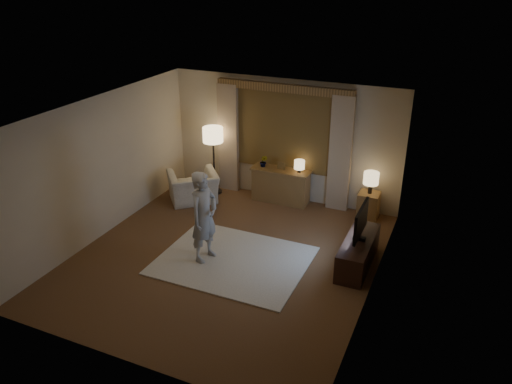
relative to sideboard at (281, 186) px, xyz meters
The scene contains 13 objects.
room 2.23m from the sideboard, 91.44° to the right, with size 5.04×5.54×2.64m.
rug 2.58m from the sideboard, 87.44° to the right, with size 2.50×2.00×0.02m, color #EDE1C7.
sideboard is the anchor object (origin of this frame).
picture_frame 0.45m from the sideboard, ahead, with size 0.16×0.02×0.20m, color brown.
plant 0.64m from the sideboard, behind, with size 0.17×0.13×0.30m, color #999999.
table_lamp_sideboard 0.68m from the sideboard, ahead, with size 0.22×0.22×0.30m.
floor_lamp 1.78m from the sideboard, behind, with size 0.44×0.44×1.51m.
armchair 1.87m from the sideboard, 156.77° to the right, with size 0.99×0.87×0.65m, color beige.
side_table 1.89m from the sideboard, ahead, with size 0.40×0.40×0.56m, color brown.
table_lamp_side 1.96m from the sideboard, ahead, with size 0.30×0.30×0.44m.
tv_stand 2.78m from the sideboard, 40.99° to the right, with size 0.45×1.40×0.50m, color black.
tv 2.82m from the sideboard, 41.01° to the right, with size 0.21×0.84×0.61m.
person 2.74m from the sideboard, 97.55° to the right, with size 0.58×0.38×1.60m, color #ABA69E.
Camera 1 is at (3.47, -6.61, 4.69)m, focal length 35.00 mm.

